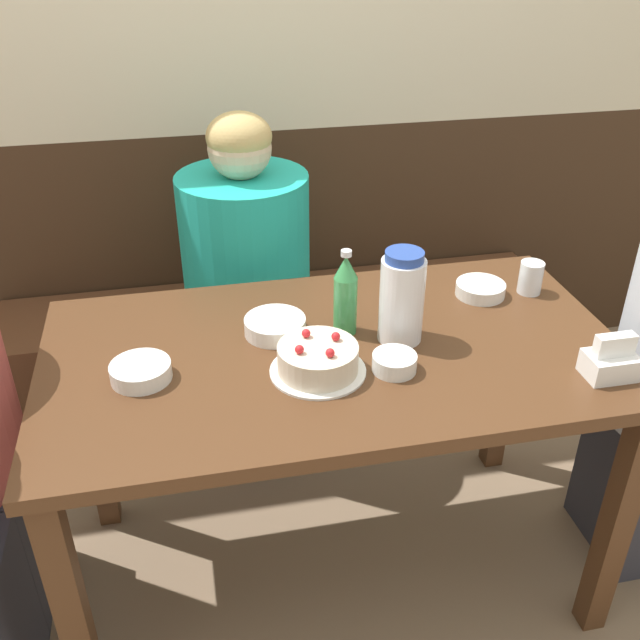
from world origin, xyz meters
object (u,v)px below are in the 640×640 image
object	(u,v)px
bench_seat	(283,349)
napkin_holder	(611,361)
water_pitcher	(402,298)
bowl_soup_white	(275,326)
birthday_cake	(318,360)
glass_water_tall	(531,277)
bowl_side_dish	(480,289)
person_dark_striped	(248,293)
soju_bottle	(345,294)
bowl_sauce_shallow	(141,372)
bowl_rice_small	(394,363)

from	to	relation	value
bench_seat	napkin_holder	world-z (taller)	napkin_holder
water_pitcher	bowl_soup_white	distance (m)	0.31
birthday_cake	bowl_soup_white	world-z (taller)	birthday_cake
glass_water_tall	bench_seat	bearing A→B (deg)	130.63
water_pitcher	bowl_side_dish	bearing A→B (deg)	30.62
bowl_soup_white	person_dark_striped	world-z (taller)	person_dark_striped
soju_bottle	bowl_side_dish	bearing A→B (deg)	14.82
bench_seat	bowl_soup_white	distance (m)	0.93
person_dark_striped	bowl_sauce_shallow	bearing A→B (deg)	-24.78
birthday_cake	napkin_holder	world-z (taller)	napkin_holder
bench_seat	napkin_holder	xyz separation A→B (m)	(0.57, -1.07, 0.57)
water_pitcher	bowl_rice_small	xyz separation A→B (m)	(-0.05, -0.13, -0.09)
birthday_cake	bowl_rice_small	size ratio (longest dim) A/B	2.15
bowl_soup_white	soju_bottle	bearing A→B (deg)	-8.75
birthday_cake	water_pitcher	xyz separation A→B (m)	(0.22, 0.10, 0.08)
bowl_soup_white	glass_water_tall	world-z (taller)	glass_water_tall
bowl_sauce_shallow	birthday_cake	bearing A→B (deg)	-8.03
water_pitcher	person_dark_striped	size ratio (longest dim) A/B	0.20
birthday_cake	person_dark_striped	bearing A→B (deg)	96.22
soju_bottle	person_dark_striped	xyz separation A→B (m)	(-0.18, 0.56, -0.28)
water_pitcher	bowl_rice_small	world-z (taller)	water_pitcher
napkin_holder	bowl_sauce_shallow	size ratio (longest dim) A/B	0.82
napkin_holder	bowl_soup_white	size ratio (longest dim) A/B	0.74
napkin_holder	bowl_soup_white	bearing A→B (deg)	154.63
water_pitcher	bowl_rice_small	bearing A→B (deg)	-112.16
soju_bottle	napkin_holder	distance (m)	0.61
birthday_cake	glass_water_tall	bearing A→B (deg)	21.69
soju_bottle	bowl_rice_small	xyz separation A→B (m)	(0.07, -0.18, -0.08)
bowl_rice_small	person_dark_striped	world-z (taller)	person_dark_striped
bench_seat	bowl_soup_white	xyz separation A→B (m)	(-0.12, -0.74, 0.55)
glass_water_tall	birthday_cake	bearing A→B (deg)	-158.31
soju_bottle	bowl_sauce_shallow	xyz separation A→B (m)	(-0.48, -0.10, -0.08)
bench_seat	glass_water_tall	size ratio (longest dim) A/B	22.36
bowl_soup_white	bowl_sauce_shallow	distance (m)	0.34
bowl_side_dish	person_dark_striped	xyz separation A→B (m)	(-0.57, 0.46, -0.19)
birthday_cake	bowl_side_dish	xyz separation A→B (m)	(0.50, 0.26, -0.02)
napkin_holder	birthday_cake	bearing A→B (deg)	166.87
bowl_sauce_shallow	water_pitcher	bearing A→B (deg)	4.20
bowl_soup_white	napkin_holder	bearing A→B (deg)	-25.37
napkin_holder	bowl_side_dish	xyz separation A→B (m)	(-0.13, 0.41, -0.02)
soju_bottle	bowl_side_dish	size ratio (longest dim) A/B	1.66
soju_bottle	bowl_soup_white	size ratio (longest dim) A/B	1.45
soju_bottle	bowl_soup_white	world-z (taller)	soju_bottle
person_dark_striped	birthday_cake	bearing A→B (deg)	6.22
bench_seat	bowl_soup_white	size ratio (longest dim) A/B	13.06
bench_seat	bowl_rice_small	distance (m)	1.10
person_dark_striped	napkin_holder	bearing A→B (deg)	39.14
bench_seat	bowl_rice_small	world-z (taller)	bowl_rice_small
bowl_rice_small	bowl_side_dish	xyz separation A→B (m)	(0.33, 0.29, -0.00)
water_pitcher	bowl_sauce_shallow	bearing A→B (deg)	-175.80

